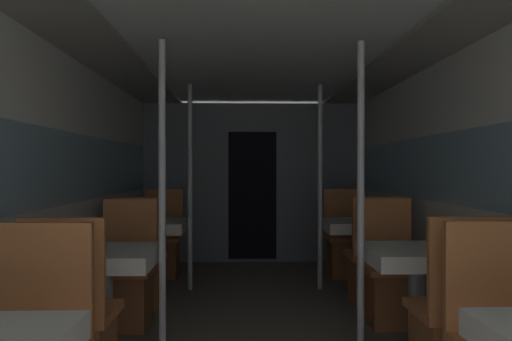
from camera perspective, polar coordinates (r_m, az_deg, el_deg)
The scene contains 20 objects.
wall_left at distance 3.85m, azimuth -22.08°, elevation -2.29°, with size 0.05×8.27×2.11m.
wall_right at distance 3.95m, azimuth 22.55°, elevation -2.23°, with size 0.05×8.27×2.11m.
ceiling_panel at distance 3.71m, azimuth 0.54°, elevation 14.36°, with size 2.96×8.27×0.07m.
bulkhead_far at distance 6.67m, azimuth -0.42°, elevation -1.42°, with size 2.90×0.09×2.11m.
dining_table_left_1 at distance 3.54m, azimuth -16.96°, elevation -10.23°, with size 0.69×0.69×0.71m.
chair_left_near_1 at distance 3.06m, azimuth -20.13°, elevation -17.87°, with size 0.44×0.44×1.00m.
chair_left_far_1 at distance 4.18m, azimuth -14.69°, elevation -12.86°, with size 0.44×0.44×1.00m.
support_pole_left_1 at distance 3.41m, azimuth -10.67°, elevation -3.03°, with size 0.05×0.05×2.11m.
dining_table_left_2 at distance 5.26m, azimuth -11.78°, elevation -6.76°, with size 0.69×0.69×0.71m.
chair_left_near_2 at distance 4.72m, azimuth -13.11°, elevation -11.33°, with size 0.44×0.44×1.00m.
chair_left_far_2 at distance 5.89m, azimuth -10.72°, elevation -8.99°, with size 0.44×0.44×1.00m.
support_pole_left_2 at distance 5.17m, azimuth -7.55°, elevation -1.88°, with size 0.05×0.05×2.11m.
dining_table_right_1 at distance 3.62m, azimuth 17.95°, elevation -10.00°, with size 0.69×0.69×0.71m.
chair_right_near_1 at distance 3.15m, azimuth 21.80°, elevation -17.34°, with size 0.44×0.44×1.00m.
chair_right_far_1 at distance 4.25m, azimuth 15.14°, elevation -12.65°, with size 0.44×0.44×1.00m.
support_pole_right_1 at distance 3.46m, azimuth 11.89°, elevation -2.98°, with size 0.05×0.05×2.11m.
dining_table_right_2 at distance 5.31m, azimuth 11.49°, elevation -6.69°, with size 0.69×0.69×0.71m.
chair_right_near_2 at distance 4.78m, azimuth 13.16°, elevation -11.19°, with size 0.44×0.44×1.00m.
chair_right_far_2 at distance 5.94m, azimuth 10.15°, elevation -8.91°, with size 0.44×0.44×1.00m.
support_pole_right_2 at distance 5.20m, azimuth 7.33°, elevation -1.87°, with size 0.05×0.05×2.11m.
Camera 1 is at (-0.13, -0.87, 1.26)m, focal length 35.00 mm.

